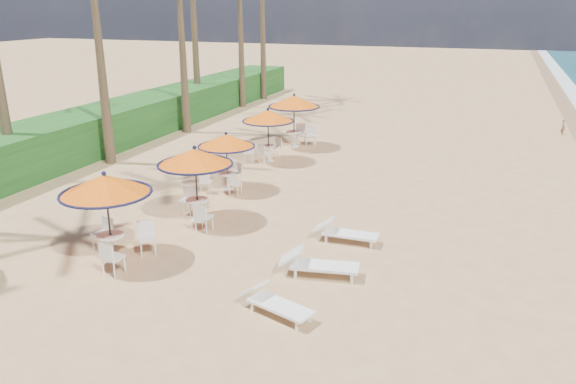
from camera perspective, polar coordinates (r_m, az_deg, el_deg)
name	(u,v)px	position (r m, az deg, el deg)	size (l,w,h in m)	color
ground	(298,299)	(13.15, 1.01, -10.84)	(160.00, 160.00, 0.00)	tan
scrub_hedge	(108,126)	(28.37, -17.82, 6.40)	(3.00, 40.00, 1.80)	#194716
station_0	(108,196)	(15.09, -17.84, -0.35)	(2.35, 2.35, 2.46)	black
station_1	(195,164)	(17.25, -9.43, 2.83)	(2.33, 2.33, 2.43)	black
station_2	(226,148)	(20.18, -6.31, 4.48)	(2.07, 2.10, 2.16)	black
station_3	(267,122)	(23.92, -2.13, 7.08)	(2.22, 2.22, 2.31)	black
station_4	(295,106)	(26.42, 0.77, 8.72)	(2.42, 2.42, 2.53)	black
lounger_near	(274,302)	(12.46, -1.44, -11.07)	(1.85, 1.09, 0.63)	white
lounger_mid	(316,263)	(14.07, 2.91, -7.27)	(2.05, 0.95, 0.71)	white
lounger_far	(344,232)	(16.06, 5.69, -4.04)	(1.84, 0.60, 0.66)	white
person	(563,126)	(32.55, 26.17, 6.00)	(0.31, 0.20, 0.84)	#906049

